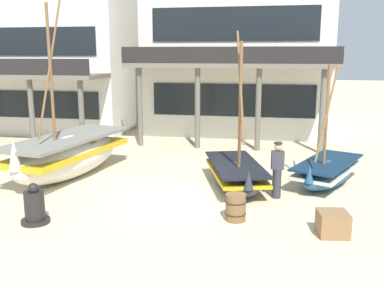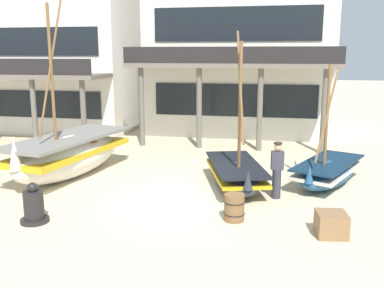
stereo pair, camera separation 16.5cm
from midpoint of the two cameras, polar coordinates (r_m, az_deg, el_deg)
ground_plane at (r=13.08m, az=-1.20°, el=-6.90°), size 120.00×120.00×0.00m
fishing_boat_near_left at (r=13.84m, az=5.42°, el=-3.89°), size 2.42×3.83×4.87m
fishing_boat_centre_large at (r=15.53m, az=-16.29°, el=-1.36°), size 2.75×5.41×6.15m
fishing_boat_far_right at (r=14.75m, az=17.05°, el=-3.45°), size 2.64×3.70×3.89m
fisherman_by_hull at (r=12.96m, az=10.78°, el=-3.44°), size 0.39×0.27×1.68m
capstan_winch at (r=11.72m, az=-20.38°, el=-7.80°), size 0.71×0.71×1.05m
wooden_barrel at (r=11.23m, az=5.32°, el=-8.29°), size 0.56×0.56×0.70m
cargo_crate at (r=10.84m, az=17.60°, el=-9.95°), size 0.77×0.77×0.57m
harbor_building_main at (r=24.47m, az=6.02°, el=10.71°), size 9.74×9.56×7.45m
harbor_building_annex at (r=26.15m, az=-17.01°, el=12.57°), size 8.78×9.52×9.51m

